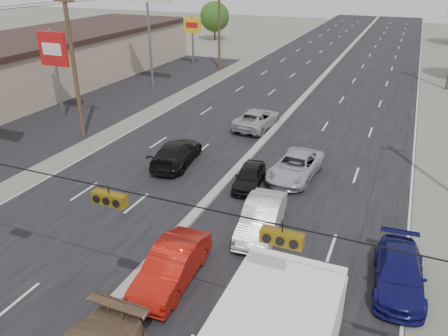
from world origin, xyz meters
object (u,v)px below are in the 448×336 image
Objects in this scene: queue_car_a at (249,177)px; queue_car_c at (296,167)px; tree_left_far at (215,17)px; oncoming_near at (176,153)px; red_sedan at (172,266)px; queue_car_b at (262,218)px; queue_car_d at (399,273)px; oncoming_far at (257,119)px; utility_pole_left_b at (74,66)px; pole_sign_mid at (54,54)px; utility_pole_left_c at (219,25)px; pole_sign_far at (192,29)px.

queue_car_a is 0.72× the size of queue_car_c.
queue_car_a is (23.40, -47.84, -3.10)m from tree_left_far.
tree_left_far is 50.15m from oncoming_near.
queue_car_b is (2.10, 4.74, 0.01)m from red_sedan.
oncoming_far is at bearing 121.51° from queue_car_d.
queue_car_d is at bearing -21.29° from utility_pole_left_b.
pole_sign_mid is (-4.50, 3.00, 0.01)m from utility_pole_left_b.
oncoming_far is at bearing 13.25° from pole_sign_mid.
utility_pole_left_b reaches higher than oncoming_near.
red_sedan reaches higher than queue_car_a.
queue_car_b reaches higher than queue_car_c.
utility_pole_left_b reaches higher than tree_left_far.
queue_car_b is at bearing -63.87° from tree_left_far.
oncoming_far is (11.10, -18.33, -4.39)m from utility_pole_left_c.
utility_pole_left_b is 2.18× the size of red_sedan.
utility_pole_left_b is at bearing -90.00° from utility_pole_left_c.
queue_car_d is at bearing -20.48° from queue_car_b.
pole_sign_mid is 42.32m from tree_left_far.
red_sedan reaches higher than oncoming_far.
red_sedan is 1.02× the size of queue_car_d.
pole_sign_mid reaches higher than oncoming_far.
utility_pole_left_b is at bearing -177.64° from queue_car_c.
queue_car_c is at bearing 127.51° from oncoming_far.
pole_sign_mid is at bearing 146.31° from utility_pole_left_b.
queue_car_c is at bearing 179.95° from oncoming_near.
red_sedan is 8.90m from queue_car_a.
tree_left_far is 1.21× the size of oncoming_near.
queue_car_c is at bearing 76.00° from red_sedan.
queue_car_b reaches higher than queue_car_d.
utility_pole_left_c is 2.16× the size of queue_car_b.
pole_sign_far is (-3.50, 25.00, -0.70)m from utility_pole_left_b.
queue_car_a is at bearing 159.65° from oncoming_near.
pole_sign_far is at bearing 112.09° from red_sedan.
utility_pole_left_c is at bearing -64.59° from tree_left_far.
oncoming_far is (-11.00, 15.28, 0.06)m from queue_car_d.
utility_pole_left_c is 21.87m from oncoming_far.
queue_car_b is 0.90× the size of oncoming_far.
red_sedan is 5.19m from queue_car_b.
pole_sign_mid reaches higher than queue_car_c.
queue_car_b is (16.00, -31.99, -4.34)m from utility_pole_left_c.
queue_car_d is (8.20, -5.77, 0.04)m from queue_car_a.
utility_pole_left_c is at bearing 126.70° from queue_car_c.
tree_left_far is (-9.50, 20.00, -1.39)m from utility_pole_left_c.
tree_left_far is at bearing 116.28° from queue_car_d.
utility_pole_left_b is at bearing 150.80° from queue_car_b.
utility_pole_left_b is 1.94× the size of oncoming_far.
red_sedan is at bearing 109.87° from oncoming_near.
utility_pole_left_c reaches higher than red_sedan.
red_sedan is at bearing -69.27° from utility_pole_left_c.
red_sedan is 11.37m from oncoming_near.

